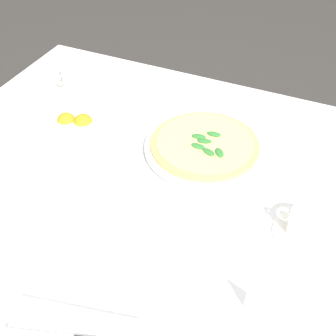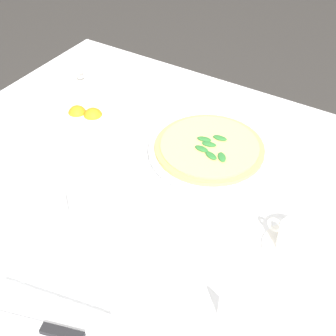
# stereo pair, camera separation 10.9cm
# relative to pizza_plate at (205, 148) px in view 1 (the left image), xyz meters

# --- Properties ---
(dining_table) EXTENTS (1.14, 1.14, 0.72)m
(dining_table) POSITION_rel_pizza_plate_xyz_m (0.10, 0.23, -0.14)
(dining_table) COLOR white
(dining_table) RESTS_ON ground_plane
(pizza_plate) EXTENTS (0.30, 0.30, 0.02)m
(pizza_plate) POSITION_rel_pizza_plate_xyz_m (0.00, 0.00, 0.00)
(pizza_plate) COLOR white
(pizza_plate) RESTS_ON dining_table
(pizza) EXTENTS (0.27, 0.27, 0.02)m
(pizza) POSITION_rel_pizza_plate_xyz_m (-0.00, 0.00, 0.01)
(pizza) COLOR #DBAD60
(pizza) RESTS_ON pizza_plate
(coffee_cup_far_left) EXTENTS (0.13, 0.13, 0.07)m
(coffee_cup_far_left) POSITION_rel_pizza_plate_xyz_m (0.47, -0.14, 0.02)
(coffee_cup_far_left) COLOR white
(coffee_cup_far_left) RESTS_ON dining_table
(coffee_cup_far_right) EXTENTS (0.13, 0.13, 0.06)m
(coffee_cup_far_right) POSITION_rel_pizza_plate_xyz_m (0.28, 0.24, 0.01)
(coffee_cup_far_right) COLOR white
(coffee_cup_far_right) RESTS_ON dining_table
(coffee_cup_right_edge) EXTENTS (0.13, 0.13, 0.06)m
(coffee_cup_right_edge) POSITION_rel_pizza_plate_xyz_m (-0.28, 0.17, 0.02)
(coffee_cup_right_edge) COLOR white
(coffee_cup_right_edge) RESTS_ON dining_table
(water_glass_near_left) EXTENTS (0.07, 0.07, 0.11)m
(water_glass_near_left) POSITION_rel_pizza_plate_xyz_m (0.14, 0.40, 0.04)
(water_glass_near_left) COLOR white
(water_glass_near_left) RESTS_ON dining_table
(citrus_bowl) EXTENTS (0.15, 0.15, 0.06)m
(citrus_bowl) POSITION_rel_pizza_plate_xyz_m (0.33, 0.07, 0.01)
(citrus_bowl) COLOR white
(citrus_bowl) RESTS_ON dining_table
(menu_card) EXTENTS (0.09, 0.03, 0.06)m
(menu_card) POSITION_rel_pizza_plate_xyz_m (-0.27, 0.40, 0.02)
(menu_card) COLOR white
(menu_card) RESTS_ON dining_table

